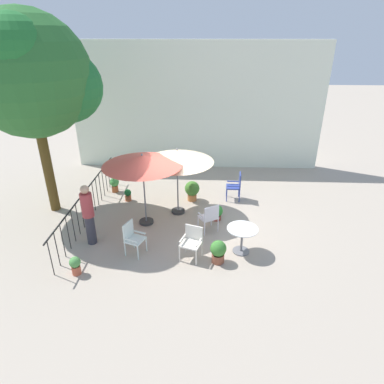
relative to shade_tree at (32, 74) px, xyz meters
name	(u,v)px	position (x,y,z in m)	size (l,w,h in m)	color
ground_plane	(191,221)	(4.51, -0.61, -4.28)	(60.00, 60.00, 0.00)	#AB9C8A
villa_facade	(197,107)	(4.51, 4.20, -1.72)	(10.30, 0.30, 5.11)	silver
terrace_railing	(87,199)	(1.29, -0.61, -3.60)	(0.03, 5.80, 1.01)	black
shade_tree	(32,74)	(0.00, 0.00, 0.00)	(3.67, 3.50, 6.01)	#543F19
patio_umbrella_0	(142,161)	(3.13, -0.79, -2.23)	(2.31, 2.31, 2.27)	#2D2D2D
patio_umbrella_1	(177,156)	(4.06, -0.07, -2.33)	(2.26, 2.26, 2.20)	#2D2D2D
cafe_table_0	(242,235)	(5.93, -2.16, -3.76)	(0.82, 0.82, 0.74)	white
patio_chair_0	(132,236)	(3.05, -2.34, -3.75)	(0.57, 0.58, 0.92)	silver
patio_chair_1	(192,240)	(4.62, -2.43, -3.76)	(0.62, 0.61, 0.87)	silver
patio_chair_2	(210,216)	(5.07, -1.20, -3.75)	(0.64, 0.62, 0.90)	white
patio_chair_3	(236,185)	(5.99, 0.96, -3.71)	(0.49, 0.46, 0.99)	#334598
potted_plant_0	(75,265)	(1.83, -3.26, -4.01)	(0.27, 0.27, 0.49)	#BA573C
potted_plant_1	(217,212)	(5.31, -0.50, -4.00)	(0.37, 0.37, 0.51)	#A44739
potted_plant_2	(115,184)	(1.59, 1.36, -3.96)	(0.33, 0.33, 0.56)	#9F512B
potted_plant_3	(128,195)	(2.23, 0.68, -4.05)	(0.24, 0.24, 0.43)	#A65B38
potted_plant_4	(192,190)	(4.47, 0.81, -3.87)	(0.51, 0.51, 0.71)	#BD753E
potted_plant_5	(218,251)	(5.30, -2.63, -3.94)	(0.41, 0.41, 0.62)	brown
standing_person	(88,214)	(1.79, -1.92, -3.36)	(0.35, 0.35, 1.77)	#33333D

